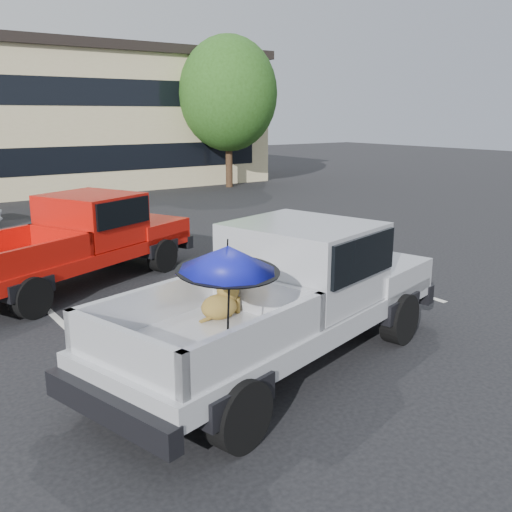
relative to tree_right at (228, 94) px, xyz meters
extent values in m
plane|color=black|center=(-9.00, -16.00, -4.21)|extent=(90.00, 90.00, 0.00)
cube|color=silver|center=(-12.00, -14.00, -4.21)|extent=(0.12, 5.00, 0.01)
cube|color=silver|center=(-6.00, -14.00, -4.21)|extent=(0.12, 5.00, 0.01)
cube|color=#C9B586|center=(-7.00, 5.00, -1.21)|extent=(20.00, 8.00, 6.00)
cube|color=black|center=(-7.00, 5.00, 1.89)|extent=(20.40, 8.40, 0.40)
cube|color=black|center=(-7.00, 1.02, -2.71)|extent=(18.00, 0.08, 1.10)
cube|color=black|center=(-7.00, 1.02, -0.01)|extent=(18.00, 0.08, 1.10)
cylinder|color=#332114|center=(0.00, 0.00, -2.84)|extent=(0.32, 0.32, 2.73)
ellipsoid|color=#244C15|center=(0.00, 0.00, 0.01)|extent=(4.46, 4.46, 5.13)
cylinder|color=#332114|center=(-3.00, 8.00, -2.78)|extent=(0.32, 0.32, 2.86)
ellipsoid|color=#244C15|center=(-3.00, 8.00, 0.21)|extent=(4.68, 4.68, 5.38)
cylinder|color=black|center=(-11.63, -18.18, -3.83)|extent=(0.81, 0.47, 0.76)
cylinder|color=black|center=(-12.11, -16.41, -3.83)|extent=(0.81, 0.47, 0.76)
cylinder|color=black|center=(-8.16, -17.25, -3.83)|extent=(0.81, 0.47, 0.76)
cylinder|color=black|center=(-8.63, -15.48, -3.83)|extent=(0.81, 0.47, 0.76)
cube|color=silver|center=(-10.09, -16.82, -3.54)|extent=(5.70, 3.25, 0.28)
cube|color=silver|center=(-8.15, -16.30, -3.33)|extent=(1.95, 2.24, 0.46)
cube|color=black|center=(-7.43, -16.11, -3.71)|extent=(0.70, 1.95, 0.30)
cube|color=black|center=(-12.74, -17.53, -3.71)|extent=(0.68, 1.94, 0.28)
cube|color=silver|center=(-9.55, -16.68, -2.86)|extent=(2.07, 2.20, 1.05)
cube|color=black|center=(-9.55, -16.68, -2.66)|extent=(1.95, 2.26, 0.55)
cube|color=black|center=(-11.49, -17.19, -3.48)|extent=(2.70, 2.37, 0.10)
cube|color=silver|center=(-11.71, -16.35, -3.18)|extent=(2.25, 0.69, 0.50)
cube|color=silver|center=(-11.26, -18.03, -3.18)|extent=(2.25, 0.69, 0.50)
cube|color=silver|center=(-12.55, -17.48, -3.18)|extent=(0.57, 1.80, 0.50)
cube|color=silver|center=(-10.42, -16.91, -3.18)|extent=(0.57, 1.80, 0.50)
ellipsoid|color=brown|center=(-10.90, -16.65, -3.27)|extent=(0.57, 0.51, 0.32)
cylinder|color=brown|center=(-10.63, -16.66, -3.31)|extent=(0.07, 0.07, 0.24)
cylinder|color=brown|center=(-10.67, -16.50, -3.31)|extent=(0.07, 0.07, 0.24)
ellipsoid|color=brown|center=(-10.74, -16.60, -3.07)|extent=(0.36, 0.34, 0.43)
cylinder|color=red|center=(-10.72, -16.60, -2.93)|extent=(0.21, 0.21, 0.04)
sphere|color=brown|center=(-10.65, -16.58, -2.83)|extent=(0.23, 0.23, 0.23)
cone|color=black|center=(-10.53, -16.55, -2.85)|extent=(0.18, 0.15, 0.11)
cone|color=black|center=(-10.66, -16.64, -2.71)|extent=(0.08, 0.08, 0.12)
cone|color=black|center=(-10.69, -16.53, -2.71)|extent=(0.08, 0.08, 0.12)
cylinder|color=brown|center=(-11.08, -16.69, -3.37)|extent=(0.28, 0.05, 0.10)
cylinder|color=black|center=(-11.40, -17.64, -2.90)|extent=(0.02, 0.10, 1.05)
cone|color=#12169E|center=(-11.40, -17.64, -2.36)|extent=(1.10, 1.12, 0.36)
cylinder|color=black|center=(-11.40, -17.64, -2.20)|extent=(0.02, 0.02, 0.10)
cylinder|color=black|center=(-11.40, -17.64, -2.49)|extent=(1.10, 1.10, 0.09)
cylinder|color=black|center=(-12.32, -12.99, -3.85)|extent=(0.76, 0.53, 0.71)
cylinder|color=black|center=(-9.23, -11.62, -3.85)|extent=(0.76, 0.53, 0.71)
cylinder|color=black|center=(-9.93, -10.04, -3.85)|extent=(0.76, 0.53, 0.71)
cube|color=red|center=(-11.08, -11.50, -3.58)|extent=(5.36, 3.70, 0.26)
cube|color=red|center=(-9.36, -10.74, -3.38)|extent=(2.02, 2.22, 0.43)
cube|color=black|center=(-8.72, -10.45, -3.74)|extent=(0.92, 1.76, 0.28)
cube|color=red|center=(-10.61, -11.29, -2.94)|extent=(2.12, 2.21, 0.99)
cube|color=black|center=(-10.61, -11.29, -2.75)|extent=(2.03, 2.24, 0.52)
cube|color=black|center=(-12.32, -12.05, -3.52)|extent=(2.67, 2.45, 0.09)
cube|color=red|center=(-11.99, -12.80, -3.24)|extent=(2.01, 0.96, 0.47)
cube|color=red|center=(-11.38, -11.63, -3.24)|extent=(0.79, 1.62, 0.47)
camera|label=1|loc=(-14.50, -22.50, -0.90)|focal=40.00mm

